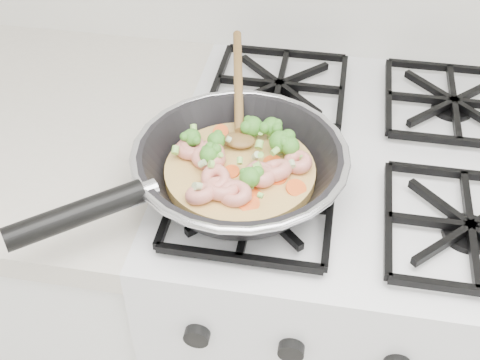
# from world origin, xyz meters

# --- Properties ---
(stove) EXTENTS (0.60, 0.60, 0.92)m
(stove) POSITION_xyz_m (0.00, 1.70, 0.46)
(stove) COLOR silver
(stove) RESTS_ON ground
(skillet) EXTENTS (0.41, 0.51, 0.09)m
(skillet) POSITION_xyz_m (-0.18, 1.57, 0.96)
(skillet) COLOR black
(skillet) RESTS_ON stove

